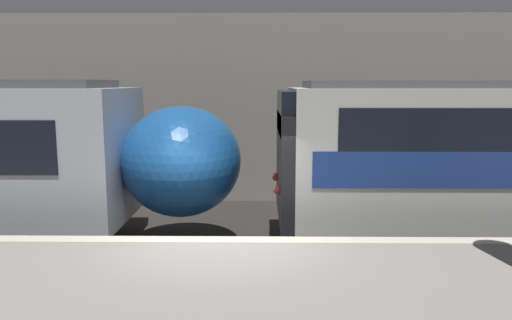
% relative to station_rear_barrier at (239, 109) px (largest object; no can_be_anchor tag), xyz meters
% --- Properties ---
extents(ground_plane, '(120.00, 120.00, 0.00)m').
position_rel_station_rear_barrier_xyz_m(ground_plane, '(0.00, -6.91, -2.66)').
color(ground_plane, '#282623').
extents(station_rear_barrier, '(50.00, 0.15, 5.33)m').
position_rel_station_rear_barrier_xyz_m(station_rear_barrier, '(0.00, 0.00, 0.00)').
color(station_rear_barrier, '#9E998E').
rests_on(station_rear_barrier, ground).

